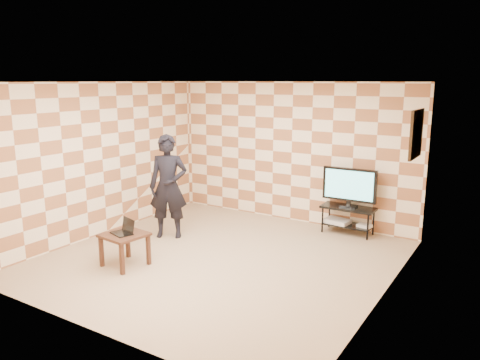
% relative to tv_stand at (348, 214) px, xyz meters
% --- Properties ---
extents(floor, '(5.00, 5.00, 0.00)m').
position_rel_tv_stand_xyz_m(floor, '(-1.27, -2.26, -0.36)').
color(floor, tan).
rests_on(floor, ground).
extents(wall_back, '(5.00, 0.02, 2.70)m').
position_rel_tv_stand_xyz_m(wall_back, '(-1.27, 0.24, 0.99)').
color(wall_back, '#FDE9C4').
rests_on(wall_back, ground).
extents(wall_front, '(5.00, 0.02, 2.70)m').
position_rel_tv_stand_xyz_m(wall_front, '(-1.27, -4.76, 0.99)').
color(wall_front, '#FDE9C4').
rests_on(wall_front, ground).
extents(wall_left, '(0.02, 5.00, 2.70)m').
position_rel_tv_stand_xyz_m(wall_left, '(-3.77, -2.26, 0.99)').
color(wall_left, '#FDE9C4').
rests_on(wall_left, ground).
extents(wall_right, '(0.02, 5.00, 2.70)m').
position_rel_tv_stand_xyz_m(wall_right, '(1.23, -2.26, 0.99)').
color(wall_right, '#FDE9C4').
rests_on(wall_right, ground).
extents(ceiling, '(5.00, 5.00, 0.02)m').
position_rel_tv_stand_xyz_m(ceiling, '(-1.27, -2.26, 2.34)').
color(ceiling, white).
rests_on(ceiling, wall_back).
extents(wall_art, '(0.04, 0.72, 0.72)m').
position_rel_tv_stand_xyz_m(wall_art, '(1.20, -0.71, 1.59)').
color(wall_art, black).
rests_on(wall_art, wall_right).
extents(tv_stand, '(0.95, 0.43, 0.50)m').
position_rel_tv_stand_xyz_m(tv_stand, '(0.00, 0.00, 0.00)').
color(tv_stand, black).
rests_on(tv_stand, floor).
extents(tv, '(0.97, 0.19, 0.71)m').
position_rel_tv_stand_xyz_m(tv, '(-0.00, -0.00, 0.53)').
color(tv, black).
rests_on(tv, tv_stand).
extents(dvd_player, '(0.48, 0.37, 0.07)m').
position_rel_tv_stand_xyz_m(dvd_player, '(-0.19, -0.02, -0.16)').
color(dvd_player, silver).
rests_on(dvd_player, tv_stand).
extents(game_console, '(0.26, 0.21, 0.05)m').
position_rel_tv_stand_xyz_m(game_console, '(0.31, -0.01, -0.17)').
color(game_console, silver).
rests_on(game_console, tv_stand).
extents(side_table, '(0.65, 0.65, 0.50)m').
position_rel_tv_stand_xyz_m(side_table, '(-2.32, -3.21, 0.05)').
color(side_table, '#341F11').
rests_on(side_table, floor).
extents(laptop, '(0.38, 0.34, 0.22)m').
position_rel_tv_stand_xyz_m(laptop, '(-2.33, -3.20, 0.18)').
color(laptop, black).
rests_on(laptop, side_table).
extents(person, '(0.79, 0.71, 1.82)m').
position_rel_tv_stand_xyz_m(person, '(-2.63, -1.83, 0.54)').
color(person, black).
rests_on(person, floor).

